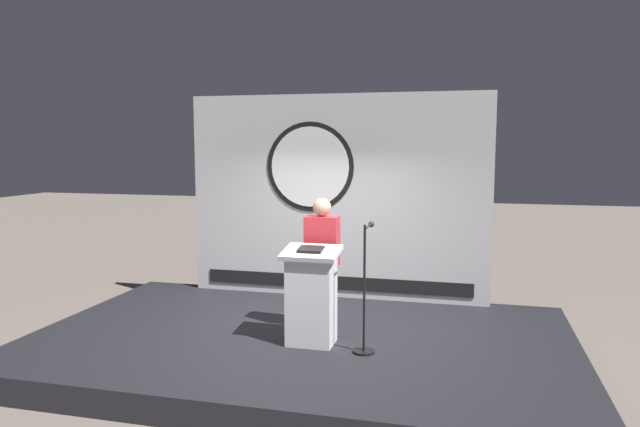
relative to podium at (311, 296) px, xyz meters
name	(u,v)px	position (x,y,z in m)	size (l,w,h in m)	color
ground_plane	(302,358)	(-0.20, 0.28, -0.86)	(40.00, 40.00, 0.00)	#6B6056
stage_platform	(302,346)	(-0.20, 0.28, -0.71)	(6.40, 4.00, 0.30)	black
banner_display	(335,197)	(-0.21, 2.12, 0.95)	(4.48, 0.12, 3.00)	silver
podium	(311,296)	(0.00, 0.00, 0.00)	(0.64, 0.50, 1.13)	silver
speaker_person	(322,264)	(0.00, 0.48, 0.28)	(0.40, 0.26, 1.64)	black
microphone_stand	(365,307)	(0.64, -0.09, -0.05)	(0.24, 0.58, 1.42)	black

